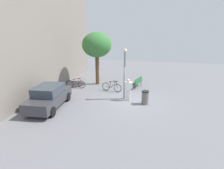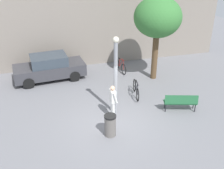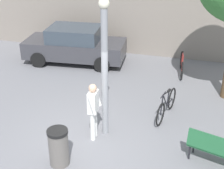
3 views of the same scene
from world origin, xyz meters
TOP-DOWN VIEW (x-y plane):
  - ground_plane at (0.00, 0.00)m, footprint 36.00×36.00m
  - lamppost at (0.41, 0.68)m, footprint 0.28×0.28m
  - person_by_lamppost at (0.18, 0.35)m, footprint 0.29×0.60m
  - park_bench at (3.53, 0.00)m, footprint 1.67×0.91m
  - plaza_tree at (3.79, 3.90)m, footprint 2.71×2.71m
  - bicycle_red at (2.11, 5.45)m, footprint 0.26×1.80m
  - bicycle_black at (1.96, 2.04)m, footprint 0.39×1.79m
  - parked_car_charcoal at (-2.39, 5.42)m, footprint 4.34×2.12m
  - trash_bin at (-0.29, -0.95)m, footprint 0.52×0.52m

SIDE VIEW (x-z plane):
  - ground_plane at x=0.00m, z-range 0.00..0.00m
  - bicycle_black at x=1.96m, z-range -0.10..0.87m
  - bicycle_red at x=2.11m, z-range -0.10..0.87m
  - trash_bin at x=-0.29m, z-range 0.00..1.00m
  - park_bench at x=3.53m, z-range 0.08..1.01m
  - parked_car_charcoal at x=-2.39m, z-range 0.00..1.55m
  - person_by_lamppost at x=0.18m, z-range 0.13..1.80m
  - lamppost at x=0.41m, z-range 0.18..4.04m
  - plaza_tree at x=3.79m, z-range 1.26..6.19m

